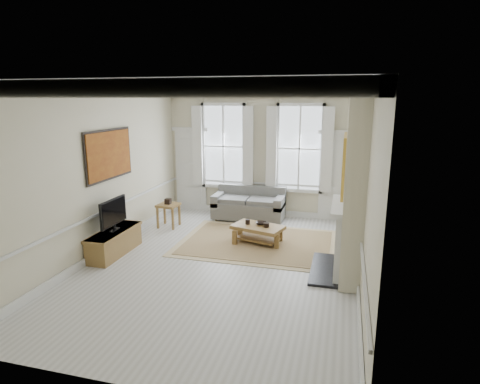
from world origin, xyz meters
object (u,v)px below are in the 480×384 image
(side_table, at_px, (168,208))
(tv_stand, at_px, (115,242))
(sofa, at_px, (249,206))
(coffee_table, at_px, (258,229))

(side_table, distance_m, tv_stand, 2.02)
(sofa, bearing_deg, tv_stand, -123.82)
(coffee_table, bearing_deg, side_table, -177.69)
(sofa, height_order, tv_stand, sofa)
(side_table, bearing_deg, tv_stand, -99.11)
(side_table, xyz_separation_m, tv_stand, (-0.32, -1.99, -0.23))
(sofa, xyz_separation_m, tv_stand, (-2.14, -3.19, -0.10))
(side_table, xyz_separation_m, coffee_table, (2.45, -0.59, -0.15))
(sofa, height_order, coffee_table, sofa)
(sofa, distance_m, side_table, 2.19)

